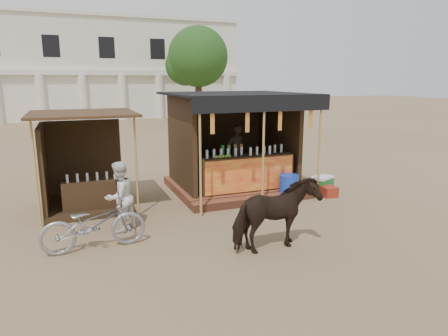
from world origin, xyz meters
name	(u,v)px	position (x,y,z in m)	size (l,w,h in m)	color
ground	(253,236)	(0.00, 0.00, 0.00)	(120.00, 120.00, 0.00)	#846B4C
main_stall	(234,155)	(1.01, 3.36, 1.02)	(3.60, 3.61, 2.78)	brown
secondary_stall	(79,175)	(-3.17, 3.24, 0.85)	(2.40, 2.40, 2.38)	#342312
cow	(276,215)	(0.09, -0.77, 0.69)	(0.74, 1.63, 1.37)	black
motorbike	(94,224)	(-3.04, 0.51, 0.50)	(0.67, 1.91, 1.01)	#93939B
bystander	(119,197)	(-2.46, 1.31, 0.75)	(0.72, 0.56, 1.49)	silver
blue_barrel	(289,187)	(2.01, 2.00, 0.33)	(0.51, 0.51, 0.67)	#183AB6
red_crate	(329,191)	(3.17, 1.82, 0.14)	(0.38, 0.40, 0.28)	maroon
cooler	(322,184)	(3.24, 2.26, 0.23)	(0.76, 0.66, 0.46)	#186F24
background_building	(79,70)	(-2.00, 29.94, 3.98)	(26.00, 7.45, 8.18)	silver
tree	(195,59)	(5.81, 22.14, 4.63)	(4.50, 4.40, 7.00)	#382314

